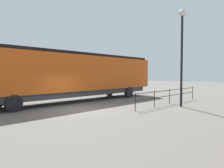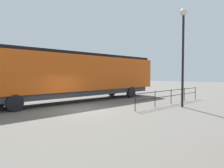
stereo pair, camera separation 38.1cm
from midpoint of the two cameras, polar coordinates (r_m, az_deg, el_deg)
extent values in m
plane|color=#666059|center=(14.49, -7.82, -6.78)|extent=(120.00, 120.00, 0.00)
cube|color=#D15114|center=(18.65, -8.99, 2.91)|extent=(3.05, 18.10, 2.94)
cube|color=black|center=(24.23, 6.22, 1.80)|extent=(2.93, 2.26, 2.06)
cube|color=black|center=(18.72, -9.02, 7.78)|extent=(2.75, 17.38, 0.24)
cube|color=#38383D|center=(18.71, -8.95, -2.28)|extent=(2.75, 16.65, 0.45)
cylinder|color=black|center=(23.59, 0.37, -1.80)|extent=(0.30, 1.10, 1.10)
cylinder|color=black|center=(21.78, 5.60, -2.18)|extent=(0.30, 1.10, 1.10)
cylinder|color=black|center=(14.70, -24.05, -4.68)|extent=(0.30, 1.10, 1.10)
cylinder|color=black|center=(16.17, 19.13, 5.84)|extent=(0.16, 0.16, 6.62)
sphere|color=silver|center=(16.74, 19.31, 17.74)|extent=(0.50, 0.50, 0.50)
cube|color=black|center=(17.56, 16.20, -1.63)|extent=(0.04, 9.23, 0.04)
cube|color=black|center=(17.60, 16.18, -3.06)|extent=(0.04, 9.23, 0.04)
cylinder|color=black|center=(13.73, 7.02, -4.79)|extent=(0.05, 0.05, 1.19)
cylinder|color=black|center=(15.62, 12.17, -3.94)|extent=(0.05, 0.05, 1.19)
cylinder|color=black|center=(17.61, 16.18, -3.25)|extent=(0.05, 0.05, 1.19)
cylinder|color=black|center=(19.66, 19.36, -2.69)|extent=(0.05, 0.05, 1.19)
cylinder|color=black|center=(21.77, 21.92, -2.24)|extent=(0.05, 0.05, 1.19)
camera|label=1|loc=(0.19, -89.21, 0.04)|focal=34.06mm
camera|label=2|loc=(0.19, 90.79, -0.04)|focal=34.06mm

